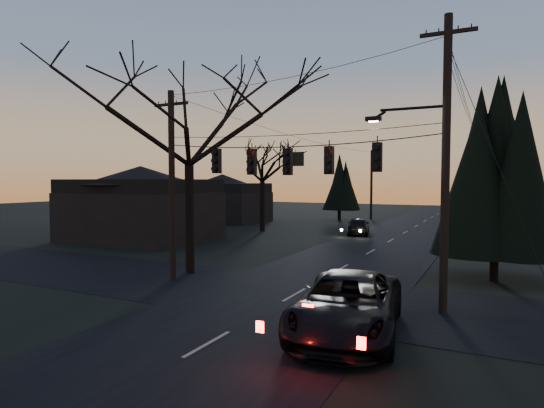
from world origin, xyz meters
The scene contains 15 objects.
main_road centered at (0.00, 20.00, 0.01)m, with size 8.00×120.00×0.02m, color black.
cross_road centered at (0.00, 10.00, 0.01)m, with size 60.00×7.00×0.02m, color black.
utility_pole_right centered at (5.50, 10.00, 0.00)m, with size 5.00×0.30×10.00m, color black, non-canonical shape.
utility_pole_left centered at (-6.00, 10.00, 0.00)m, with size 1.80×0.30×8.50m, color black, non-canonical shape.
utility_pole_far_r centered at (5.50, 38.00, 0.00)m, with size 1.80×0.30×8.50m, color black, non-canonical shape.
utility_pole_far_l centered at (-6.00, 46.00, 0.00)m, with size 0.30×0.30×8.00m, color black, non-canonical shape.
span_signal_assembly centered at (-0.24, 10.00, 5.31)m, with size 11.50×0.44×1.51m.
bare_tree_left centered at (-6.29, 11.68, 7.37)m, with size 10.15×10.15×10.54m.
evergreen_right centered at (7.02, 16.30, 4.78)m, with size 4.55×4.55×8.36m.
bare_tree_dist centered at (-11.55, 29.35, 6.16)m, with size 6.11×6.11×8.83m.
evergreen_dist centered at (-8.87, 43.00, 3.87)m, with size 3.45×3.45×6.57m.
house_left_near centered at (-17.00, 20.00, 2.80)m, with size 10.00×8.00×5.60m.
house_left_far centered at (-20.00, 36.00, 2.60)m, with size 9.00×7.00×5.20m.
suv_near centered at (3.20, 6.55, 0.86)m, with size 2.87×6.22×1.73m, color black.
sedan_oncoming_a centered at (-3.20, 30.57, 0.73)m, with size 1.72×4.26×1.45m, color black.
Camera 1 is at (7.06, -6.23, 4.53)m, focal length 30.00 mm.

